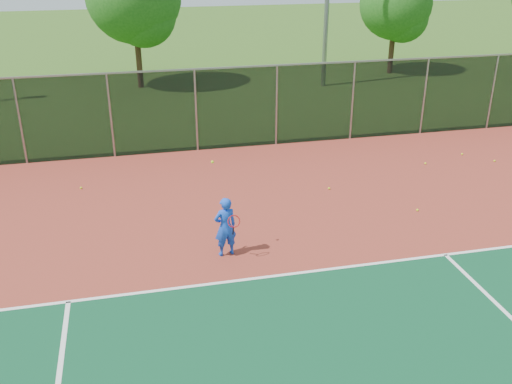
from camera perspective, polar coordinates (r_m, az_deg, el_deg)
ground at (r=11.98m, az=17.18°, el=-14.32°), size 120.00×120.00×0.00m
court_apron at (r=13.38m, az=13.06°, el=-9.28°), size 30.00×20.00×0.02m
fence_back at (r=21.39m, az=2.06°, el=8.73°), size 30.00×0.06×3.03m
tennis_player at (r=13.92m, az=-3.08°, el=-3.47°), size 0.62×0.65×2.48m
practice_ball_0 at (r=17.97m, az=7.32°, el=0.37°), size 0.07×0.07×0.07m
practice_ball_1 at (r=17.07m, az=15.84°, el=-1.74°), size 0.07×0.07×0.07m
practice_ball_2 at (r=22.00m, az=19.91°, el=3.59°), size 0.07×0.07×0.07m
practice_ball_3 at (r=21.73m, az=22.75°, el=2.89°), size 0.07×0.07×0.07m
practice_ball_4 at (r=18.68m, az=-17.10°, el=0.39°), size 0.07×0.07×0.07m
practice_ball_5 at (r=20.67m, az=16.58°, el=2.76°), size 0.07×0.07×0.07m
tree_back_left at (r=30.43m, az=-11.92°, el=18.29°), size 4.77×4.77×7.01m
tree_back_mid at (r=34.30m, az=14.00°, el=17.54°), size 4.02×4.02×5.90m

